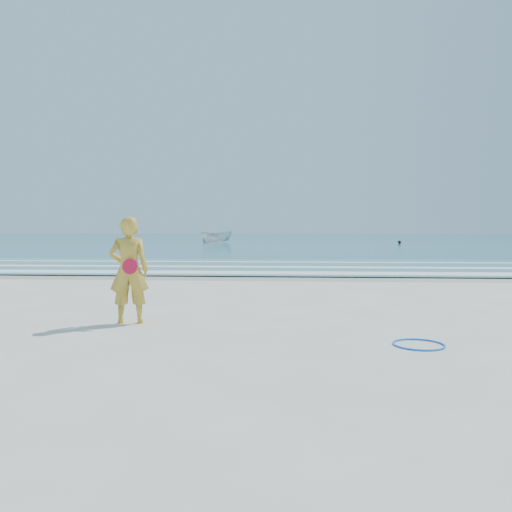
{
  "coord_description": "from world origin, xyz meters",
  "views": [
    {
      "loc": [
        1.33,
        -8.01,
        1.63
      ],
      "look_at": [
        0.47,
        4.0,
        1.0
      ],
      "focal_mm": 35.0,
      "sensor_mm": 36.0,
      "label": 1
    }
  ],
  "objects": [
    {
      "name": "foam_far",
      "position": [
        0.0,
        16.5,
        0.05
      ],
      "size": [
        400.0,
        0.6,
        0.01
      ],
      "primitive_type": "cube",
      "color": "white",
      "rests_on": "shallow"
    },
    {
      "name": "wet_sand",
      "position": [
        0.0,
        9.0,
        0.0
      ],
      "size": [
        400.0,
        2.4,
        0.0
      ],
      "primitive_type": "cube",
      "color": "#B2A893",
      "rests_on": "ground"
    },
    {
      "name": "foam_mid",
      "position": [
        0.0,
        13.2,
        0.05
      ],
      "size": [
        400.0,
        0.9,
        0.01
      ],
      "primitive_type": "cube",
      "color": "white",
      "rests_on": "shallow"
    },
    {
      "name": "woman",
      "position": [
        -1.5,
        0.47,
        0.93
      ],
      "size": [
        0.75,
        0.57,
        1.86
      ],
      "color": "gold",
      "rests_on": "ground"
    },
    {
      "name": "shallow",
      "position": [
        0.0,
        14.0,
        0.04
      ],
      "size": [
        400.0,
        10.0,
        0.01
      ],
      "primitive_type": "cube",
      "color": "#59B7AD",
      "rests_on": "ocean"
    },
    {
      "name": "hoop",
      "position": [
        3.13,
        -0.9,
        0.01
      ],
      "size": [
        0.74,
        0.74,
        0.03
      ],
      "primitive_type": "torus",
      "rotation": [
        0.0,
        0.0,
        -0.02
      ],
      "color": "blue",
      "rests_on": "ground"
    },
    {
      "name": "ocean",
      "position": [
        0.0,
        105.0,
        0.02
      ],
      "size": [
        400.0,
        190.0,
        0.04
      ],
      "primitive_type": "cube",
      "color": "#19727F",
      "rests_on": "ground"
    },
    {
      "name": "ground",
      "position": [
        0.0,
        0.0,
        0.0
      ],
      "size": [
        400.0,
        400.0,
        0.0
      ],
      "primitive_type": "plane",
      "color": "silver",
      "rests_on": "ground"
    },
    {
      "name": "boat",
      "position": [
        -8.04,
        53.76,
        0.79
      ],
      "size": [
        4.08,
        2.05,
        1.51
      ],
      "primitive_type": "imported",
      "rotation": [
        0.0,
        0.0,
        1.72
      ],
      "color": "silver",
      "rests_on": "ocean"
    },
    {
      "name": "buoy",
      "position": [
        13.78,
        50.65,
        0.23
      ],
      "size": [
        0.37,
        0.37,
        0.37
      ],
      "primitive_type": "sphere",
      "color": "black",
      "rests_on": "ocean"
    },
    {
      "name": "foam_near",
      "position": [
        0.0,
        10.3,
        0.05
      ],
      "size": [
        400.0,
        1.4,
        0.01
      ],
      "primitive_type": "cube",
      "color": "white",
      "rests_on": "shallow"
    }
  ]
}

